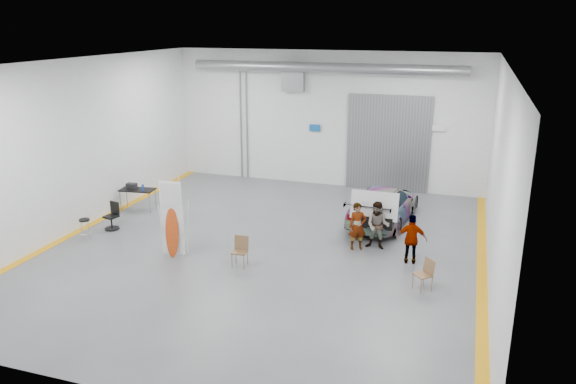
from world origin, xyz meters
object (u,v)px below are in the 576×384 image
(person_c, at_px, (412,239))
(surfboard_display, at_px, (171,225))
(folding_chair_far, at_px, (422,281))
(person_b, at_px, (378,225))
(sedan_car, at_px, (383,204))
(work_table, at_px, (136,189))
(office_chair, at_px, (112,218))
(person_a, at_px, (357,226))
(shop_stool, at_px, (85,229))
(folding_chair_near, at_px, (240,257))

(person_c, relative_size, surfboard_display, 0.60)
(person_c, xyz_separation_m, folding_chair_far, (0.51, -1.76, -0.51))
(person_b, xyz_separation_m, surfboard_display, (-6.06, -2.69, 0.26))
(sedan_car, relative_size, surfboard_display, 1.78)
(work_table, height_order, office_chair, work_table)
(person_a, distance_m, office_chair, 8.80)
(person_a, xyz_separation_m, surfboard_display, (-5.44, -2.45, 0.28))
(sedan_car, distance_m, folding_chair_far, 5.60)
(person_c, distance_m, surfboard_display, 7.49)
(folding_chair_far, relative_size, office_chair, 0.92)
(person_b, relative_size, shop_stool, 2.16)
(folding_chair_near, bearing_deg, person_c, 16.22)
(folding_chair_far, bearing_deg, sedan_car, 158.31)
(folding_chair_near, distance_m, office_chair, 5.83)
(person_c, relative_size, folding_chair_near, 1.70)
(folding_chair_near, relative_size, work_table, 0.65)
(person_b, bearing_deg, folding_chair_far, -53.05)
(surfboard_display, bearing_deg, sedan_car, 36.67)
(surfboard_display, distance_m, folding_chair_near, 2.45)
(office_chair, bearing_deg, surfboard_display, -11.50)
(office_chair, bearing_deg, person_b, 20.40)
(shop_stool, bearing_deg, person_a, 13.18)
(folding_chair_far, height_order, office_chair, office_chair)
(surfboard_display, bearing_deg, person_a, 18.45)
(shop_stool, bearing_deg, person_c, 7.95)
(surfboard_display, height_order, folding_chair_near, surfboard_display)
(person_a, height_order, folding_chair_far, person_a)
(office_chair, bearing_deg, sedan_car, 35.96)
(person_a, height_order, folding_chair_near, person_a)
(person_a, relative_size, work_table, 1.12)
(work_table, bearing_deg, sedan_car, 9.75)
(person_a, height_order, person_b, person_b)
(person_c, bearing_deg, folding_chair_near, 14.81)
(shop_stool, distance_m, work_table, 3.39)
(work_table, bearing_deg, person_a, -7.82)
(person_a, relative_size, folding_chair_far, 1.75)
(person_c, distance_m, shop_stool, 10.92)
(folding_chair_far, relative_size, shop_stool, 1.21)
(person_c, xyz_separation_m, work_table, (-10.94, 1.85, 0.06))
(surfboard_display, relative_size, folding_chair_far, 2.92)
(person_c, distance_m, office_chair, 10.57)
(person_b, relative_size, folding_chair_near, 1.74)
(folding_chair_far, xyz_separation_m, shop_stool, (-11.32, 0.25, 0.09))
(sedan_car, relative_size, office_chair, 4.79)
(person_c, xyz_separation_m, office_chair, (-10.55, -0.32, -0.36))
(person_c, distance_m, work_table, 11.09)
(folding_chair_near, relative_size, office_chair, 0.95)
(folding_chair_near, height_order, folding_chair_far, folding_chair_near)
(person_c, relative_size, folding_chair_far, 1.74)
(person_a, bearing_deg, surfboard_display, 178.66)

